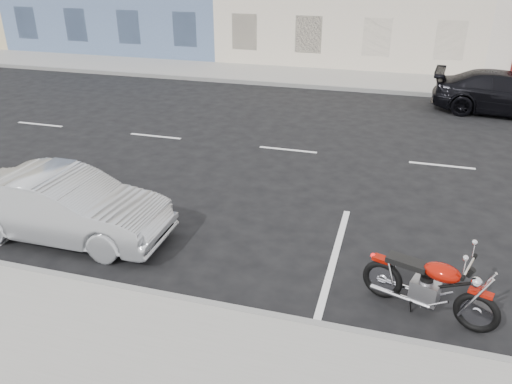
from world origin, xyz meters
TOP-DOWN VIEW (x-y plane):
  - ground at (0.00, 0.00)m, footprint 120.00×120.00m
  - sidewalk_far at (-5.00, 8.70)m, footprint 80.00×3.40m
  - curb_near at (-5.00, -7.00)m, footprint 80.00×0.12m
  - curb_far at (-5.00, 7.00)m, footprint 80.00×0.12m
  - motorcycle at (2.18, -6.36)m, footprint 1.95×0.89m
  - sedan_silver at (-4.91, -5.70)m, footprint 3.92×1.40m
  - car_far at (4.17, 5.37)m, footprint 4.90×2.37m

SIDE VIEW (x-z plane):
  - ground at x=0.00m, z-range 0.00..0.00m
  - sidewalk_far at x=-5.00m, z-range 0.00..0.15m
  - curb_near at x=-5.00m, z-range 0.00..0.16m
  - curb_far at x=-5.00m, z-range 0.00..0.16m
  - motorcycle at x=2.18m, z-range -0.04..0.97m
  - sedan_silver at x=-4.91m, z-range 0.00..1.29m
  - car_far at x=4.17m, z-range 0.00..1.38m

